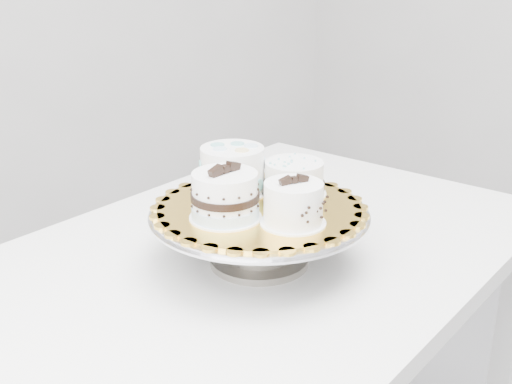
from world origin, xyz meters
TOP-DOWN VIEW (x-y plane):
  - table at (-0.06, 0.03)m, footprint 1.25×0.96m
  - cake_stand at (-0.10, -0.02)m, footprint 0.37×0.37m
  - cake_board at (-0.10, -0.02)m, footprint 0.39×0.39m
  - cake_swirl at (-0.10, -0.11)m, footprint 0.11×0.11m
  - cake_banded at (-0.17, -0.02)m, footprint 0.12×0.12m
  - cake_dots at (-0.09, 0.06)m, footprint 0.14×0.14m
  - cake_ribbon at (-0.02, -0.01)m, footprint 0.12×0.12m

SIDE VIEW (x-z plane):
  - table at x=-0.06m, z-range 0.29..1.04m
  - cake_stand at x=-0.10m, z-range 0.77..0.87m
  - cake_board at x=-0.10m, z-range 0.85..0.86m
  - cake_ribbon at x=-0.02m, z-range 0.85..0.91m
  - cake_swirl at x=-0.10m, z-range 0.85..0.93m
  - cake_banded at x=-0.17m, z-range 0.84..0.94m
  - cake_dots at x=-0.09m, z-range 0.85..0.94m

